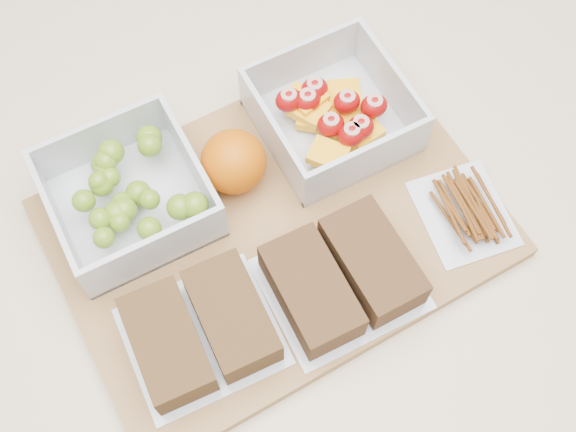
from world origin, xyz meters
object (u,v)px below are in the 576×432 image
object	(u,v)px
cutting_board	(276,228)
grape_container	(129,193)
sandwich_bag_center	(342,277)
pretzel_bag	(466,209)
sandwich_bag_left	(200,330)
fruit_container	(332,115)
orange	(234,162)

from	to	relation	value
cutting_board	grape_container	distance (m)	0.15
sandwich_bag_center	pretzel_bag	world-z (taller)	sandwich_bag_center
sandwich_bag_left	pretzel_bag	world-z (taller)	sandwich_bag_left
fruit_container	pretzel_bag	xyz separation A→B (m)	(0.07, -0.15, -0.01)
fruit_container	sandwich_bag_left	world-z (taller)	fruit_container
grape_container	sandwich_bag_center	size ratio (longest dim) A/B	1.02
fruit_container	orange	distance (m)	0.12
cutting_board	pretzel_bag	xyz separation A→B (m)	(0.17, -0.08, 0.02)
cutting_board	fruit_container	xyz separation A→B (m)	(0.10, 0.07, 0.03)
sandwich_bag_center	grape_container	bearing A→B (deg)	129.67
grape_container	sandwich_bag_left	xyz separation A→B (m)	(0.00, -0.15, -0.01)
sandwich_bag_left	pretzel_bag	bearing A→B (deg)	-1.51
cutting_board	fruit_container	distance (m)	0.13
orange	sandwich_bag_center	xyz separation A→B (m)	(0.04, -0.15, -0.01)
cutting_board	grape_container	world-z (taller)	grape_container
cutting_board	sandwich_bag_left	world-z (taller)	sandwich_bag_left
cutting_board	grape_container	bearing A→B (deg)	141.68
fruit_container	orange	xyz separation A→B (m)	(-0.12, -0.01, 0.01)
orange	sandwich_bag_center	size ratio (longest dim) A/B	0.46
sandwich_bag_center	pretzel_bag	xyz separation A→B (m)	(0.15, 0.01, -0.01)
sandwich_bag_left	sandwich_bag_center	distance (m)	0.14
fruit_container	sandwich_bag_left	distance (m)	0.26
cutting_board	pretzel_bag	size ratio (longest dim) A/B	3.71
grape_container	pretzel_bag	bearing A→B (deg)	-29.57
fruit_container	orange	size ratio (longest dim) A/B	2.20
cutting_board	orange	xyz separation A→B (m)	(-0.01, 0.07, 0.04)
grape_container	cutting_board	bearing A→B (deg)	-36.55
fruit_container	sandwich_bag_left	xyz separation A→B (m)	(-0.22, -0.14, -0.00)
fruit_container	pretzel_bag	bearing A→B (deg)	-66.29
fruit_container	sandwich_bag_center	xyz separation A→B (m)	(-0.08, -0.16, -0.00)
orange	fruit_container	bearing A→B (deg)	3.84
orange	sandwich_bag_left	size ratio (longest dim) A/B	0.47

